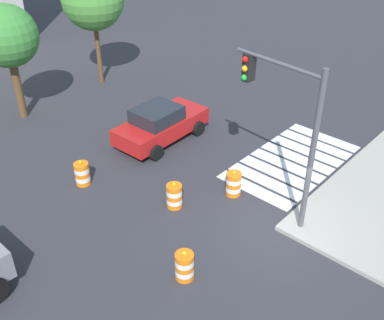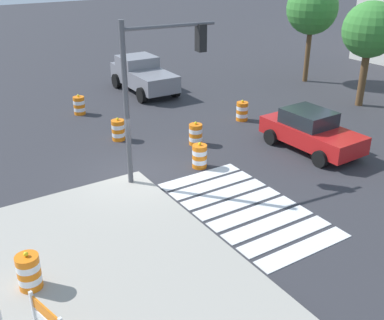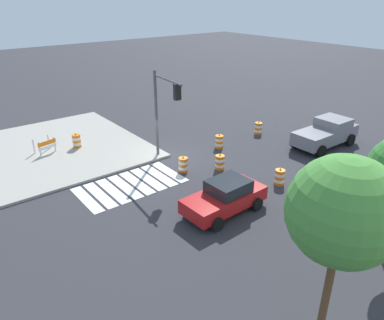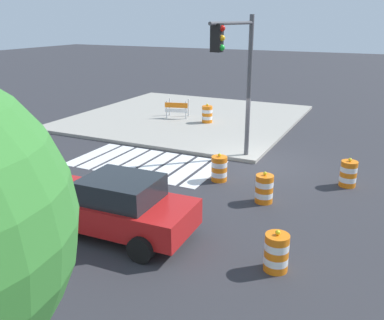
{
  "view_description": "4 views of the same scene",
  "coord_description": "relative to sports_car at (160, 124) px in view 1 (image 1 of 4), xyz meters",
  "views": [
    {
      "loc": [
        -10.58,
        -5.81,
        10.31
      ],
      "look_at": [
        -0.44,
        3.31,
        1.55
      ],
      "focal_mm": 43.46,
      "sensor_mm": 36.0,
      "label": 1
    },
    {
      "loc": [
        13.9,
        -6.58,
        7.64
      ],
      "look_at": [
        2.1,
        0.98,
        1.18
      ],
      "focal_mm": 43.31,
      "sensor_mm": 36.0,
      "label": 2
    },
    {
      "loc": [
        12.46,
        18.23,
        9.89
      ],
      "look_at": [
        0.89,
        3.42,
        1.25
      ],
      "focal_mm": 34.27,
      "sensor_mm": 36.0,
      "label": 3
    },
    {
      "loc": [
        -4.51,
        15.26,
        5.52
      ],
      "look_at": [
        1.42,
        2.89,
        0.86
      ],
      "focal_mm": 39.19,
      "sensor_mm": 36.0,
      "label": 4
    }
  ],
  "objects": [
    {
      "name": "traffic_barrel_median_far",
      "position": [
        -2.97,
        -3.68,
        -0.36
      ],
      "size": [
        0.56,
        0.56,
        1.02
      ],
      "color": "orange",
      "rests_on": "ground"
    },
    {
      "name": "crosswalk_stripes",
      "position": [
        2.34,
        -5.23,
        -0.8
      ],
      "size": [
        5.85,
        3.2,
        0.02
      ],
      "color": "silver",
      "rests_on": "ground"
    },
    {
      "name": "traffic_barrel_far_curb",
      "position": [
        -4.3,
        -0.15,
        -0.36
      ],
      "size": [
        0.56,
        0.56,
        1.02
      ],
      "color": "orange",
      "rests_on": "ground"
    },
    {
      "name": "street_tree_streetside_mid",
      "position": [
        -2.8,
        6.55,
        3.06
      ],
      "size": [
        2.77,
        2.77,
        5.3
      ],
      "color": "brown",
      "rests_on": "ground"
    },
    {
      "name": "ground_plane",
      "position": [
        -1.66,
        -7.03,
        -0.81
      ],
      "size": [
        120.0,
        120.0,
        0.0
      ],
      "primitive_type": "plane",
      "color": "#2D2D33"
    },
    {
      "name": "traffic_light_pole",
      "position": [
        -0.95,
        -6.5,
        3.1
      ],
      "size": [
        0.58,
        3.28,
        5.5
      ],
      "color": "#4C4C51",
      "rests_on": "sidewalk_corner"
    },
    {
      "name": "traffic_barrel_crosswalk_end",
      "position": [
        -5.2,
        -6.22,
        -0.36
      ],
      "size": [
        0.56,
        0.56,
        1.02
      ],
      "color": "orange",
      "rests_on": "ground"
    },
    {
      "name": "sports_car",
      "position": [
        0.0,
        0.0,
        0.0
      ],
      "size": [
        4.35,
        2.24,
        1.63
      ],
      "color": "red",
      "rests_on": "ground"
    },
    {
      "name": "traffic_barrel_near_corner",
      "position": [
        -1.01,
        -4.78,
        -0.36
      ],
      "size": [
        0.56,
        0.56,
        1.02
      ],
      "color": "orange",
      "rests_on": "ground"
    }
  ]
}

